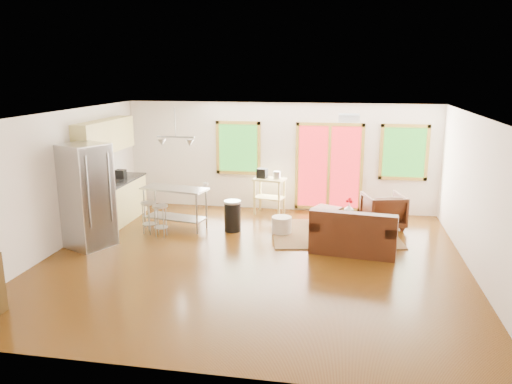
% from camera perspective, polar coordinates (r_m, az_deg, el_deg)
% --- Properties ---
extents(floor, '(7.50, 7.00, 0.02)m').
position_cam_1_polar(floor, '(9.09, -0.33, -7.88)').
color(floor, '#3A2007').
rests_on(floor, ground).
extents(ceiling, '(7.50, 7.00, 0.02)m').
position_cam_1_polar(ceiling, '(8.48, -0.36, 8.82)').
color(ceiling, white).
rests_on(ceiling, ground).
extents(back_wall, '(7.50, 0.02, 2.60)m').
position_cam_1_polar(back_wall, '(12.09, 2.67, 4.03)').
color(back_wall, white).
rests_on(back_wall, ground).
extents(left_wall, '(0.02, 7.00, 2.60)m').
position_cam_1_polar(left_wall, '(10.06, -21.93, 1.04)').
color(left_wall, white).
rests_on(left_wall, ground).
extents(right_wall, '(0.02, 7.00, 2.60)m').
position_cam_1_polar(right_wall, '(8.84, 24.39, -0.84)').
color(right_wall, white).
rests_on(right_wall, ground).
extents(front_wall, '(7.50, 0.02, 2.60)m').
position_cam_1_polar(front_wall, '(5.43, -7.12, -8.42)').
color(front_wall, white).
rests_on(front_wall, ground).
extents(window_left, '(1.10, 0.05, 1.30)m').
position_cam_1_polar(window_left, '(12.17, -2.04, 5.06)').
color(window_left, '#1C4F16').
rests_on(window_left, back_wall).
extents(french_doors, '(1.60, 0.05, 2.10)m').
position_cam_1_polar(french_doors, '(11.98, 8.33, 2.84)').
color(french_doors, '#A3171A').
rests_on(french_doors, back_wall).
extents(window_right, '(1.10, 0.05, 1.30)m').
position_cam_1_polar(window_right, '(11.99, 16.56, 4.36)').
color(window_right, '#1C4F16').
rests_on(window_right, back_wall).
extents(rug, '(2.85, 2.37, 0.03)m').
position_cam_1_polar(rug, '(10.62, 8.90, -4.67)').
color(rug, '#425B34').
rests_on(rug, floor).
extents(loveseat, '(1.68, 1.09, 0.84)m').
position_cam_1_polar(loveseat, '(9.60, 11.12, -4.78)').
color(loveseat, black).
rests_on(loveseat, floor).
extents(coffee_table, '(0.96, 0.63, 0.36)m').
position_cam_1_polar(coffee_table, '(10.45, 12.40, -3.41)').
color(coffee_table, '#3A290F').
rests_on(coffee_table, floor).
extents(armchair, '(0.99, 0.95, 0.83)m').
position_cam_1_polar(armchair, '(11.16, 14.34, -1.88)').
color(armchair, black).
rests_on(armchair, floor).
extents(ottoman, '(0.73, 0.73, 0.37)m').
position_cam_1_polar(ottoman, '(11.22, 8.01, -2.72)').
color(ottoman, black).
rests_on(ottoman, floor).
extents(pouf, '(0.50, 0.50, 0.36)m').
position_cam_1_polar(pouf, '(10.48, 2.94, -3.81)').
color(pouf, beige).
rests_on(pouf, floor).
extents(vase, '(0.24, 0.24, 0.35)m').
position_cam_1_polar(vase, '(10.65, 10.58, -1.80)').
color(vase, silver).
rests_on(vase, coffee_table).
extents(book, '(0.21, 0.12, 0.30)m').
position_cam_1_polar(book, '(10.26, 13.88, -2.44)').
color(book, maroon).
rests_on(book, coffee_table).
extents(cabinets, '(0.64, 2.24, 2.30)m').
position_cam_1_polar(cabinets, '(11.45, -16.17, 1.04)').
color(cabinets, '#D0C06F').
rests_on(cabinets, floor).
extents(refrigerator, '(1.05, 1.04, 2.00)m').
position_cam_1_polar(refrigerator, '(10.07, -18.81, -0.41)').
color(refrigerator, '#B7BABC').
rests_on(refrigerator, floor).
extents(island, '(1.49, 0.83, 0.89)m').
position_cam_1_polar(island, '(10.87, -9.25, -0.95)').
color(island, '#B7BABC').
rests_on(island, floor).
extents(cup, '(0.11, 0.09, 0.11)m').
position_cam_1_polar(cup, '(10.56, -5.76, 0.91)').
color(cup, white).
rests_on(cup, island).
extents(bar_stool_a, '(0.40, 0.40, 0.67)m').
position_cam_1_polar(bar_stool_a, '(10.63, -12.18, -2.04)').
color(bar_stool_a, '#B7BABC').
rests_on(bar_stool_a, floor).
extents(bar_stool_b, '(0.33, 0.33, 0.67)m').
position_cam_1_polar(bar_stool_b, '(10.37, -10.87, -2.41)').
color(bar_stool_b, '#B7BABC').
rests_on(bar_stool_b, floor).
extents(trash_can, '(0.44, 0.44, 0.66)m').
position_cam_1_polar(trash_can, '(10.60, -2.69, -2.72)').
color(trash_can, black).
rests_on(trash_can, floor).
extents(kitchen_cart, '(0.80, 0.60, 1.09)m').
position_cam_1_polar(kitchen_cart, '(11.73, 1.45, 0.99)').
color(kitchen_cart, '#D0C06F').
rests_on(kitchen_cart, floor).
extents(ceiling_flush, '(0.35, 0.35, 0.12)m').
position_cam_1_polar(ceiling_flush, '(8.94, 10.60, 8.33)').
color(ceiling_flush, white).
rests_on(ceiling_flush, ceiling).
extents(pendant_light, '(0.80, 0.18, 0.79)m').
position_cam_1_polar(pendant_light, '(10.49, -9.16, 5.68)').
color(pendant_light, gray).
rests_on(pendant_light, ceiling).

